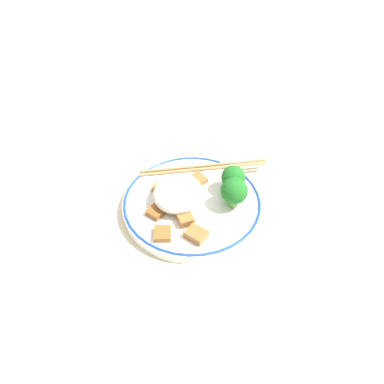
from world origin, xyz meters
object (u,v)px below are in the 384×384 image
broccoli_back_left (234,191)px  broccoli_back_center (233,178)px  plate (192,204)px  chopsticks (202,167)px

broccoli_back_left → broccoli_back_center: size_ratio=1.11×
plate → broccoli_back_center: size_ratio=4.76×
plate → chopsticks: 0.09m
plate → chopsticks: (-0.00, 0.09, 0.01)m
plate → broccoli_back_left: broccoli_back_left is taller
broccoli_back_center → chopsticks: size_ratio=0.22×
broccoli_back_left → broccoli_back_center: bearing=101.4°
broccoli_back_left → broccoli_back_center: 0.04m
broccoli_back_center → broccoli_back_left: bearing=-78.6°
plate → broccoli_back_center: broccoli_back_center is taller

